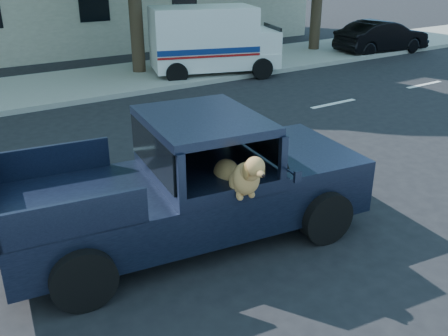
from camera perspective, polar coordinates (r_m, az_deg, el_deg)
name	(u,v)px	position (r m, az deg, el deg)	size (l,w,h in m)	color
ground	(102,243)	(7.45, -13.81, -8.32)	(120.00, 120.00, 0.00)	black
lane_stripes	(133,146)	(10.97, -10.34, 2.51)	(21.60, 0.14, 0.01)	silver
pickup_truck	(183,200)	(7.11, -4.66, -3.65)	(5.25, 2.91, 1.80)	black
mail_truck	(211,46)	(17.16, -1.45, 13.75)	(4.52, 3.13, 2.27)	silver
parked_sedan	(382,37)	(22.36, 17.59, 14.10)	(4.06, 1.42, 1.34)	black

